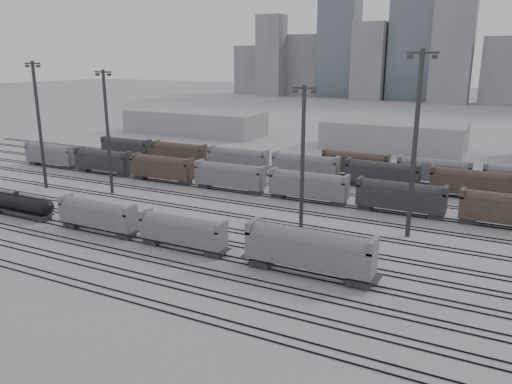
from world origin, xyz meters
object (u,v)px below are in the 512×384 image
at_px(tank_car_b, 17,203).
at_px(light_mast_a, 39,122).
at_px(hopper_car_c, 309,248).
at_px(light_mast_c, 303,161).
at_px(hopper_car_b, 182,230).
at_px(hopper_car_a, 98,213).

height_order(tank_car_b, light_mast_a, light_mast_a).
relative_size(hopper_car_c, light_mast_c, 0.72).
relative_size(tank_car_b, hopper_car_b, 1.23).
bearing_deg(hopper_car_a, hopper_car_c, 0.00).
distance_m(hopper_car_a, light_mast_a, 35.23).
xyz_separation_m(tank_car_b, hopper_car_c, (53.02, 0.00, 1.26)).
bearing_deg(hopper_car_c, hopper_car_a, 180.00).
bearing_deg(hopper_car_b, hopper_car_c, 0.00).
height_order(hopper_car_b, hopper_car_c, hopper_car_c).
bearing_deg(light_mast_c, hopper_car_c, -63.19).
bearing_deg(light_mast_a, light_mast_c, -4.62).
bearing_deg(light_mast_a, hopper_car_b, -18.90).
distance_m(hopper_car_c, light_mast_a, 67.10).
bearing_deg(hopper_car_a, hopper_car_b, 0.00).
xyz_separation_m(hopper_car_c, light_mast_a, (-64.49, 15.61, 9.99)).
bearing_deg(light_mast_a, tank_car_b, -53.69).
height_order(hopper_car_b, light_mast_a, light_mast_a).
distance_m(tank_car_b, hopper_car_b, 34.13).
bearing_deg(light_mast_c, hopper_car_b, -141.08).
bearing_deg(hopper_car_a, tank_car_b, 180.00).
bearing_deg(light_mast_c, light_mast_a, 175.38).
relative_size(hopper_car_a, light_mast_c, 0.61).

